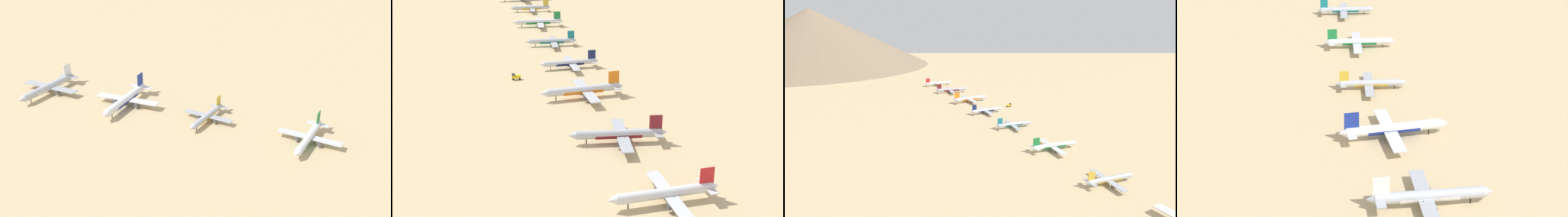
% 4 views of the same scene
% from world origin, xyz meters
% --- Properties ---
extents(ground_plane, '(2709.80, 2709.80, 0.00)m').
position_xyz_m(ground_plane, '(0.00, 0.00, 0.00)').
color(ground_plane, tan).
extents(parked_jet_2, '(36.98, 30.28, 10.72)m').
position_xyz_m(parked_jet_2, '(-11.52, -115.23, 3.56)').
color(parked_jet_2, '#B2B7C1').
rests_on(parked_jet_2, ground).
extents(parked_jet_3, '(42.04, 34.41, 12.17)m').
position_xyz_m(parked_jet_3, '(-4.16, -57.26, 4.05)').
color(parked_jet_3, silver).
rests_on(parked_jet_3, ground).
extents(parked_jet_4, '(37.39, 30.62, 10.84)m').
position_xyz_m(parked_jet_4, '(0.60, 2.76, 3.61)').
color(parked_jet_4, '#B2B7C1').
rests_on(parked_jet_4, ground).
extents(parked_jet_5, '(38.96, 31.69, 11.23)m').
position_xyz_m(parked_jet_5, '(3.58, 57.66, 3.74)').
color(parked_jet_5, silver).
rests_on(parked_jet_5, ground).
extents(parked_jet_6, '(48.20, 39.11, 13.91)m').
position_xyz_m(parked_jet_6, '(11.99, 110.72, 4.63)').
color(parked_jet_6, silver).
rests_on(parked_jet_6, ground).
extents(parked_jet_7, '(45.51, 37.38, 13.27)m').
position_xyz_m(parked_jet_7, '(14.75, 171.73, 4.41)').
color(parked_jet_7, '#B2B7C1').
rests_on(parked_jet_7, ground).
extents(parked_jet_8, '(44.72, 36.35, 12.89)m').
position_xyz_m(parked_jet_8, '(17.52, 226.74, 4.34)').
color(parked_jet_8, silver).
rests_on(parked_jet_8, ground).
extents(service_truck, '(5.47, 3.33, 3.90)m').
position_xyz_m(service_truck, '(41.53, 68.27, 2.08)').
color(service_truck, yellow).
rests_on(service_truck, ground).
extents(desert_hill_1, '(496.13, 496.13, 123.55)m').
position_xyz_m(desert_hill_1, '(-132.21, 571.65, 61.78)').
color(desert_hill_1, '#847056').
rests_on(desert_hill_1, ground).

